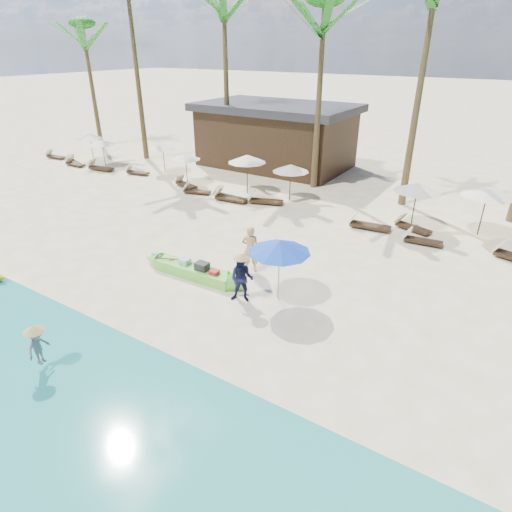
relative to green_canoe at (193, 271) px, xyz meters
The scene contains 33 objects.
ground 2.64m from the green_canoe, 32.98° to the right, with size 240.00×240.00×0.00m, color #FFE8BC.
wet_sand_strip 6.80m from the green_canoe, 71.06° to the right, with size 240.00×4.50×0.01m, color tan.
green_canoe is the anchor object (origin of this frame).
tourist 2.32m from the green_canoe, 44.52° to the left, with size 0.68×0.45×1.87m, color tan.
vendor_green 2.63m from the green_canoe, ahead, with size 0.82×0.64×1.69m, color #141638.
vendor_yellow 6.20m from the green_canoe, 91.10° to the right, with size 0.70×0.40×1.09m, color gray.
blue_umbrella 3.98m from the green_canoe, ahead, with size 2.09×2.09×2.24m.
resort_parasol_0 21.12m from the green_canoe, 151.33° to the left, with size 1.87×1.87×1.93m.
lounger_0_left 22.95m from the green_canoe, 157.68° to the left, with size 1.77×0.69×0.59m.
lounger_0_right 20.35m from the green_canoe, 155.63° to the left, with size 1.78×1.01×0.58m.
resort_parasol_1 18.62m from the green_canoe, 150.11° to the left, with size 1.84×1.84×1.89m.
lounger_1_left 19.73m from the green_canoe, 155.90° to the left, with size 1.68×0.52×0.57m.
lounger_1_right 17.57m from the green_canoe, 151.92° to the left, with size 2.01×0.85×0.66m.
resort_parasol_2 15.41m from the green_canoe, 137.44° to the left, with size 1.91×1.91×1.97m.
lounger_2_left 15.36m from the green_canoe, 144.59° to the left, with size 1.72×0.77×0.57m.
resort_parasol_3 12.41m from the green_canoe, 131.92° to the left, with size 1.84×1.84×1.90m.
lounger_3_left 11.60m from the green_canoe, 132.64° to the left, with size 1.84×1.01×0.60m.
lounger_3_right 10.14m from the green_canoe, 129.50° to the left, with size 1.74×0.97×0.57m.
resort_parasol_4 10.49m from the green_canoe, 112.21° to the left, with size 2.22×2.22×2.29m.
lounger_4_left 9.19m from the green_canoe, 118.60° to the left, with size 1.78×0.61×0.60m.
lounger_4_right 8.79m from the green_canoe, 116.92° to the left, with size 2.01×0.82×0.67m.
resort_parasol_5 9.93m from the green_canoe, 96.74° to the left, with size 2.01×2.01×2.07m.
lounger_5_left 8.75m from the green_canoe, 103.91° to the left, with size 2.02×1.19×0.65m.
resort_parasol_6 11.17m from the green_canoe, 59.03° to the left, with size 2.14×2.14×2.21m.
lounger_6_left 9.03m from the green_canoe, 64.04° to the left, with size 2.03×0.82×0.67m.
lounger_6_right 10.75m from the green_canoe, 57.56° to the left, with size 1.85×1.08×0.60m.
resort_parasol_7 13.41m from the green_canoe, 49.99° to the left, with size 2.25×2.25×2.32m.
lounger_7_left 10.12m from the green_canoe, 49.83° to the left, with size 1.74×0.70×0.58m.
palm_0 27.61m from the green_canoe, 147.92° to the left, with size 2.08×2.08×9.90m.
palm_2 18.28m from the green_canoe, 121.12° to the left, with size 2.08×2.08×11.33m.
palm_3 15.36m from the green_canoe, 95.12° to the left, with size 2.08×2.08×10.52m.
palm_4 16.19m from the green_canoe, 70.91° to the left, with size 2.08×2.08×11.70m.
pavilion_west 17.19m from the green_canoe, 109.83° to the left, with size 10.80×6.60×4.30m.
Camera 1 is at (7.48, -9.30, 7.94)m, focal length 30.00 mm.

